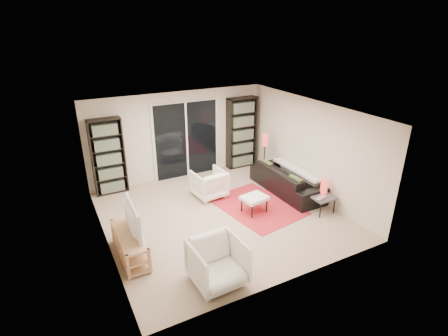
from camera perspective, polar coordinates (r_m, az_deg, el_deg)
The scene contains 20 objects.
floor at distance 8.07m, azimuth -0.59°, elevation -7.61°, with size 5.00×5.00×0.00m, color #C5AC92.
wall_back at distance 9.70m, azimuth -7.38°, elevation 5.29°, with size 5.00×0.02×2.40m, color beige.
wall_front at distance 5.66m, azimuth 11.07°, elevation -8.35°, with size 5.00×0.02×2.40m, color beige.
wall_left at distance 6.88m, azimuth -19.55°, elevation -3.44°, with size 0.02×5.00×2.40m, color beige.
wall_right at distance 8.88m, azimuth 13.92°, elevation 3.13°, with size 0.02×5.00×2.40m, color beige.
ceiling at distance 7.17m, azimuth -0.67°, elevation 9.18°, with size 5.00×5.00×0.02m, color white.
sliding_door at distance 9.78m, azimuth -6.16°, elevation 4.57°, with size 1.92×0.08×2.16m.
bookshelf_left at distance 9.17m, azimuth -18.39°, elevation 1.75°, with size 0.80×0.30×1.95m.
bookshelf_right at distance 10.38m, azimuth 2.89°, elevation 5.75°, with size 0.90×0.30×2.10m.
tv_stand at distance 6.87m, azimuth -15.11°, elevation -11.91°, with size 0.43×1.35×0.50m.
tv at distance 6.60m, azimuth -15.41°, elevation -8.10°, with size 1.01×0.13×0.58m, color black.
rug at distance 8.45m, azimuth 5.31°, elevation -6.20°, with size 1.55×2.09×0.01m, color red.
sofa at distance 9.14m, azimuth 10.26°, elevation -1.91°, with size 2.22×0.87×0.65m, color black.
armchair_back at distance 8.74m, azimuth -2.45°, elevation -2.56°, with size 0.74×0.76×0.69m, color white.
armchair_front at distance 6.00m, azimuth -1.06°, elevation -15.21°, with size 0.84×0.86×0.79m, color white.
ottoman at distance 8.05m, azimuth 4.99°, elevation -5.01°, with size 0.62×0.54×0.40m.
side_table at distance 8.35m, azimuth 15.68°, elevation -4.65°, with size 0.52×0.52×0.40m.
laptop at distance 8.19m, azimuth 15.83°, elevation -4.80°, with size 0.32×0.21×0.03m, color silver.
table_lamp at distance 8.40m, azimuth 16.03°, elevation -2.83°, with size 0.16×0.16×0.36m, color red.
floor_lamp at distance 9.76m, azimuth 6.68°, elevation 3.79°, with size 0.19×0.19×1.24m.
Camera 1 is at (-3.15, -6.21, 4.09)m, focal length 28.00 mm.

